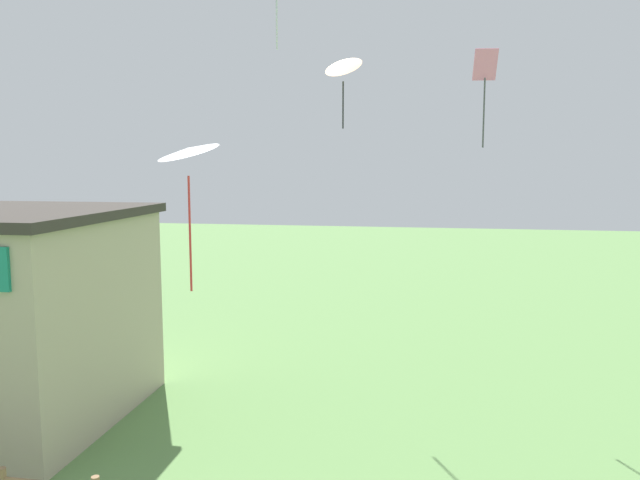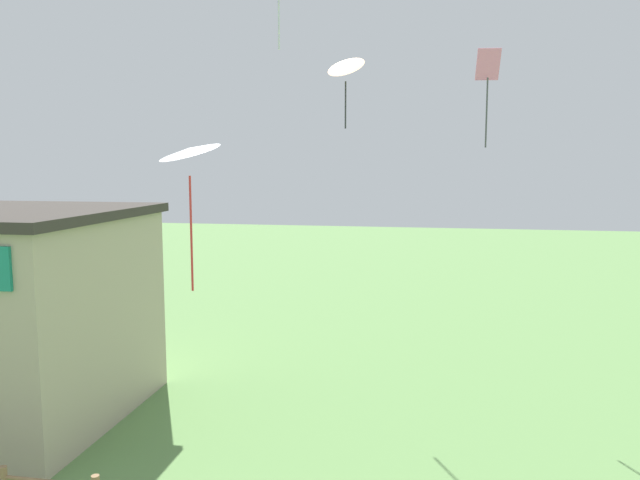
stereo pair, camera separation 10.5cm
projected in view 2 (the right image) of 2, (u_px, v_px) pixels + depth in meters
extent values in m
cube|color=#B7A88E|center=(1.00, 318.00, 15.99)|extent=(6.27, 5.97, 5.16)
cylinder|color=silver|center=(279.00, 22.00, 16.96)|extent=(0.05, 0.05, 1.43)
cone|color=orange|center=(346.00, 66.00, 19.04)|extent=(1.46, 1.37, 0.74)
cylinder|color=#333338|center=(346.00, 105.00, 19.19)|extent=(0.05, 0.05, 1.43)
cone|color=white|center=(189.00, 150.00, 13.65)|extent=(1.93, 1.93, 0.51)
cylinder|color=red|center=(191.00, 234.00, 13.88)|extent=(0.05, 0.05, 2.58)
cube|color=pink|center=(488.00, 64.00, 18.40)|extent=(0.73, 0.49, 0.87)
cylinder|color=#4C4C51|center=(487.00, 113.00, 18.58)|extent=(0.05, 0.05, 2.05)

